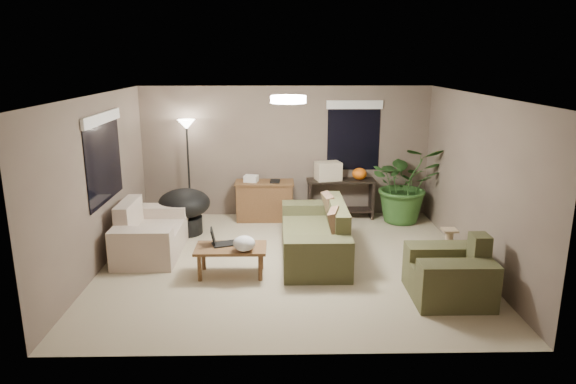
{
  "coord_description": "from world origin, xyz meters",
  "views": [
    {
      "loc": [
        -0.15,
        -7.25,
        3.0
      ],
      "look_at": [
        0.0,
        0.2,
        1.05
      ],
      "focal_mm": 32.0,
      "sensor_mm": 36.0,
      "label": 1
    }
  ],
  "objects_px": {
    "loveseat": "(150,235)",
    "desk": "(265,201)",
    "armchair": "(450,276)",
    "papasan_chair": "(184,208)",
    "floor_lamp": "(187,137)",
    "houseplant": "(405,192)",
    "main_sofa": "(316,238)",
    "coffee_table": "(231,251)",
    "console_table": "(341,196)",
    "cat_scratching_post": "(448,247)"
  },
  "relations": [
    {
      "from": "cat_scratching_post",
      "to": "console_table",
      "type": "bearing_deg",
      "value": 121.97
    },
    {
      "from": "armchair",
      "to": "cat_scratching_post",
      "type": "bearing_deg",
      "value": 72.58
    },
    {
      "from": "main_sofa",
      "to": "desk",
      "type": "distance_m",
      "value": 2.04
    },
    {
      "from": "loveseat",
      "to": "console_table",
      "type": "relative_size",
      "value": 1.23
    },
    {
      "from": "main_sofa",
      "to": "armchair",
      "type": "bearing_deg",
      "value": -42.76
    },
    {
      "from": "main_sofa",
      "to": "cat_scratching_post",
      "type": "height_order",
      "value": "main_sofa"
    },
    {
      "from": "papasan_chair",
      "to": "cat_scratching_post",
      "type": "relative_size",
      "value": 1.9
    },
    {
      "from": "loveseat",
      "to": "desk",
      "type": "bearing_deg",
      "value": 43.73
    },
    {
      "from": "main_sofa",
      "to": "armchair",
      "type": "xyz_separation_m",
      "value": [
        1.6,
        -1.48,
        0.0
      ]
    },
    {
      "from": "main_sofa",
      "to": "console_table",
      "type": "relative_size",
      "value": 1.69
    },
    {
      "from": "desk",
      "to": "papasan_chair",
      "type": "xyz_separation_m",
      "value": [
        -1.38,
        -0.76,
        0.09
      ]
    },
    {
      "from": "floor_lamp",
      "to": "houseplant",
      "type": "bearing_deg",
      "value": -2.9
    },
    {
      "from": "main_sofa",
      "to": "loveseat",
      "type": "xyz_separation_m",
      "value": [
        -2.62,
        0.16,
        0.0
      ]
    },
    {
      "from": "coffee_table",
      "to": "houseplant",
      "type": "relative_size",
      "value": 0.68
    },
    {
      "from": "loveseat",
      "to": "desk",
      "type": "xyz_separation_m",
      "value": [
        1.77,
        1.7,
        0.08
      ]
    },
    {
      "from": "coffee_table",
      "to": "console_table",
      "type": "distance_m",
      "value": 3.29
    },
    {
      "from": "main_sofa",
      "to": "loveseat",
      "type": "height_order",
      "value": "same"
    },
    {
      "from": "coffee_table",
      "to": "armchair",
      "type": "bearing_deg",
      "value": -14.93
    },
    {
      "from": "main_sofa",
      "to": "papasan_chair",
      "type": "height_order",
      "value": "main_sofa"
    },
    {
      "from": "armchair",
      "to": "desk",
      "type": "height_order",
      "value": "armchair"
    },
    {
      "from": "console_table",
      "to": "floor_lamp",
      "type": "bearing_deg",
      "value": -178.7
    },
    {
      "from": "loveseat",
      "to": "cat_scratching_post",
      "type": "relative_size",
      "value": 3.2
    },
    {
      "from": "desk",
      "to": "papasan_chair",
      "type": "relative_size",
      "value": 1.15
    },
    {
      "from": "houseplant",
      "to": "floor_lamp",
      "type": "bearing_deg",
      "value": 177.1
    },
    {
      "from": "main_sofa",
      "to": "armchair",
      "type": "height_order",
      "value": "same"
    },
    {
      "from": "main_sofa",
      "to": "desk",
      "type": "height_order",
      "value": "main_sofa"
    },
    {
      "from": "loveseat",
      "to": "coffee_table",
      "type": "xyz_separation_m",
      "value": [
        1.36,
        -0.88,
        0.06
      ]
    },
    {
      "from": "coffee_table",
      "to": "papasan_chair",
      "type": "bearing_deg",
      "value": 118.02
    },
    {
      "from": "armchair",
      "to": "console_table",
      "type": "xyz_separation_m",
      "value": [
        -1.0,
        3.46,
        0.14
      ]
    },
    {
      "from": "floor_lamp",
      "to": "coffee_table",
      "type": "bearing_deg",
      "value": -69.08
    },
    {
      "from": "coffee_table",
      "to": "houseplant",
      "type": "bearing_deg",
      "value": 38.58
    },
    {
      "from": "armchair",
      "to": "desk",
      "type": "xyz_separation_m",
      "value": [
        -2.45,
        3.34,
        0.08
      ]
    },
    {
      "from": "main_sofa",
      "to": "cat_scratching_post",
      "type": "distance_m",
      "value": 2.01
    },
    {
      "from": "armchair",
      "to": "floor_lamp",
      "type": "xyz_separation_m",
      "value": [
        -3.88,
        3.4,
        1.3
      ]
    },
    {
      "from": "desk",
      "to": "cat_scratching_post",
      "type": "relative_size",
      "value": 2.2
    },
    {
      "from": "floor_lamp",
      "to": "main_sofa",
      "type": "bearing_deg",
      "value": -40.13
    },
    {
      "from": "armchair",
      "to": "console_table",
      "type": "distance_m",
      "value": 3.61
    },
    {
      "from": "armchair",
      "to": "coffee_table",
      "type": "xyz_separation_m",
      "value": [
        -2.87,
        0.77,
        0.06
      ]
    },
    {
      "from": "papasan_chair",
      "to": "cat_scratching_post",
      "type": "height_order",
      "value": "papasan_chair"
    },
    {
      "from": "floor_lamp",
      "to": "desk",
      "type": "bearing_deg",
      "value": -2.31
    },
    {
      "from": "houseplant",
      "to": "armchair",
      "type": "bearing_deg",
      "value": -93.12
    },
    {
      "from": "armchair",
      "to": "floor_lamp",
      "type": "relative_size",
      "value": 0.52
    },
    {
      "from": "loveseat",
      "to": "papasan_chair",
      "type": "height_order",
      "value": "loveseat"
    },
    {
      "from": "loveseat",
      "to": "armchair",
      "type": "bearing_deg",
      "value": -21.25
    },
    {
      "from": "loveseat",
      "to": "coffee_table",
      "type": "height_order",
      "value": "loveseat"
    },
    {
      "from": "papasan_chair",
      "to": "cat_scratching_post",
      "type": "xyz_separation_m",
      "value": [
        4.23,
        -1.34,
        -0.25
      ]
    },
    {
      "from": "armchair",
      "to": "coffee_table",
      "type": "bearing_deg",
      "value": 165.07
    },
    {
      "from": "console_table",
      "to": "houseplant",
      "type": "height_order",
      "value": "houseplant"
    },
    {
      "from": "floor_lamp",
      "to": "houseplant",
      "type": "relative_size",
      "value": 1.3
    },
    {
      "from": "main_sofa",
      "to": "houseplant",
      "type": "relative_size",
      "value": 1.5
    }
  ]
}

